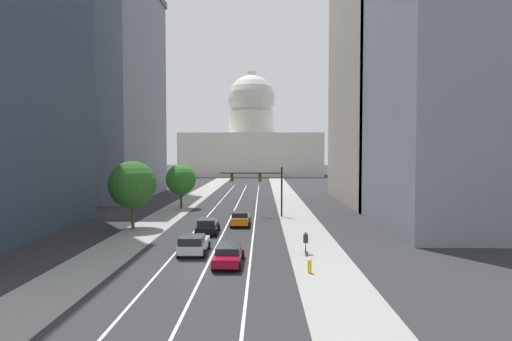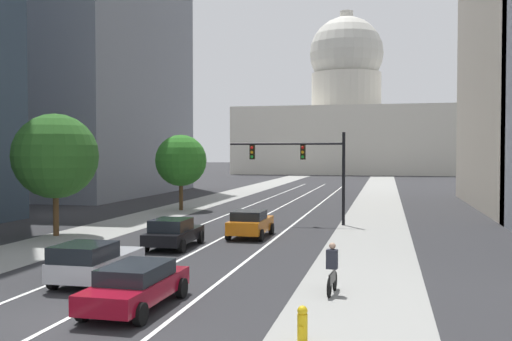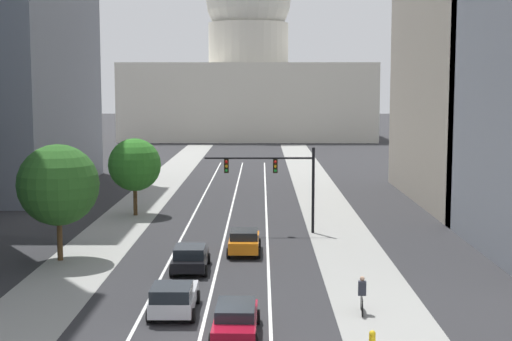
# 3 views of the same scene
# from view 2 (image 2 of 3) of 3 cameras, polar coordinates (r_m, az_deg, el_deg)

# --- Properties ---
(ground_plane) EXTENTS (400.00, 400.00, 0.00)m
(ground_plane) POSITION_cam_2_polar(r_m,az_deg,el_deg) (56.18, 3.55, -3.01)
(ground_plane) COLOR #2B2B2D
(sidewalk_left) EXTENTS (4.35, 130.00, 0.01)m
(sidewalk_left) POSITION_cam_2_polar(r_m,az_deg,el_deg) (53.22, -5.83, -3.28)
(sidewalk_left) COLOR gray
(sidewalk_left) RESTS_ON ground
(sidewalk_right) EXTENTS (4.35, 130.00, 0.01)m
(sidewalk_right) POSITION_cam_2_polar(r_m,az_deg,el_deg) (50.51, 11.64, -3.58)
(sidewalk_right) COLOR gray
(sidewalk_right) RESTS_ON ground
(lane_stripe_left) EXTENTS (0.16, 90.00, 0.01)m
(lane_stripe_left) POSITION_cam_2_polar(r_m,az_deg,el_deg) (42.21, -3.58, -4.60)
(lane_stripe_left) COLOR white
(lane_stripe_left) RESTS_ON ground
(lane_stripe_center) EXTENTS (0.16, 90.00, 0.01)m
(lane_stripe_center) POSITION_cam_2_polar(r_m,az_deg,el_deg) (41.50, 0.28, -4.71)
(lane_stripe_center) COLOR white
(lane_stripe_center) RESTS_ON ground
(lane_stripe_right) EXTENTS (0.16, 90.00, 0.01)m
(lane_stripe_right) POSITION_cam_2_polar(r_m,az_deg,el_deg) (40.99, 4.26, -4.80)
(lane_stripe_right) COLOR white
(lane_stripe_right) RESTS_ON ground
(office_tower_far_left) EXTENTS (21.67, 27.07, 38.28)m
(office_tower_far_left) POSITION_cam_2_polar(r_m,az_deg,el_deg) (71.23, -17.99, 13.44)
(office_tower_far_left) COLOR gray
(office_tower_far_left) RESTS_ON ground
(capitol_building) EXTENTS (46.69, 22.61, 35.44)m
(capitol_building) POSITION_cam_2_polar(r_m,az_deg,el_deg) (130.39, 8.75, 4.92)
(capitol_building) COLOR beige
(capitol_building) RESTS_ON ground
(car_silver) EXTENTS (2.13, 4.18, 1.54)m
(car_silver) POSITION_cam_2_polar(r_m,az_deg,el_deg) (22.08, -15.46, -8.52)
(car_silver) COLOR #B2B5BA
(car_silver) RESTS_ON ground
(car_orange) EXTENTS (2.04, 4.06, 1.51)m
(car_orange) POSITION_cam_2_polar(r_m,az_deg,el_deg) (32.51, -0.56, -5.16)
(car_orange) COLOR orange
(car_orange) RESTS_ON ground
(car_crimson) EXTENTS (2.01, 4.64, 1.35)m
(car_crimson) POSITION_cam_2_polar(r_m,az_deg,el_deg) (18.32, -11.60, -10.84)
(car_crimson) COLOR maroon
(car_crimson) RESTS_ON ground
(car_black) EXTENTS (2.08, 4.34, 1.46)m
(car_black) POSITION_cam_2_polar(r_m,az_deg,el_deg) (29.28, -8.06, -6.00)
(car_black) COLOR black
(car_black) RESTS_ON ground
(traffic_signal_mast) EXTENTS (7.63, 0.39, 6.00)m
(traffic_signal_mast) POSITION_cam_2_polar(r_m,az_deg,el_deg) (38.25, 4.81, 0.97)
(traffic_signal_mast) COLOR black
(traffic_signal_mast) RESTS_ON ground
(fire_hydrant) EXTENTS (0.26, 0.35, 0.91)m
(fire_hydrant) POSITION_cam_2_polar(r_m,az_deg,el_deg) (15.10, 4.54, -14.61)
(fire_hydrant) COLOR yellow
(fire_hydrant) RESTS_ON ground
(cyclist) EXTENTS (0.38, 1.70, 1.72)m
(cyclist) POSITION_cam_2_polar(r_m,az_deg,el_deg) (19.85, 7.42, -9.47)
(cyclist) COLOR black
(cyclist) RESTS_ON ground
(street_tree_mid_left) EXTENTS (4.17, 4.17, 6.13)m
(street_tree_mid_left) POSITION_cam_2_polar(r_m,az_deg,el_deg) (47.84, -7.32, 0.97)
(street_tree_mid_left) COLOR #51381E
(street_tree_mid_left) RESTS_ON ground
(street_tree_near_left) EXTENTS (4.77, 4.77, 6.89)m
(street_tree_near_left) POSITION_cam_2_polar(r_m,az_deg,el_deg) (34.72, -18.95, 1.33)
(street_tree_near_left) COLOR #51381E
(street_tree_near_left) RESTS_ON ground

